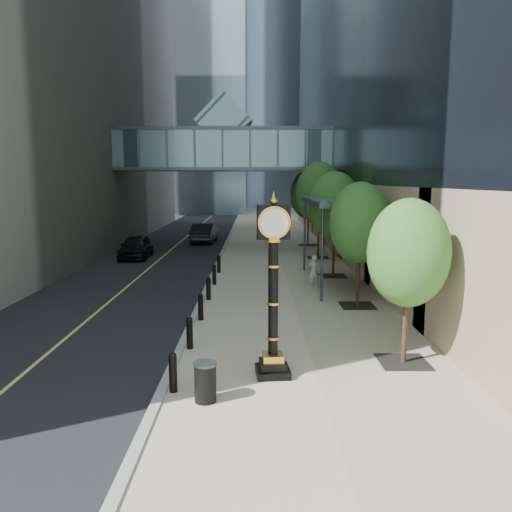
% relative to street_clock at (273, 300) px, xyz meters
% --- Properties ---
extents(ground, '(320.00, 320.00, 0.00)m').
position_rel_street_clock_xyz_m(ground, '(0.20, -2.06, -2.13)').
color(ground, gray).
rests_on(ground, ground).
extents(road, '(8.00, 180.00, 0.02)m').
position_rel_street_clock_xyz_m(road, '(-6.80, 37.94, -2.12)').
color(road, black).
rests_on(road, ground).
extents(sidewalk, '(8.00, 180.00, 0.06)m').
position_rel_street_clock_xyz_m(sidewalk, '(1.20, 37.94, -2.10)').
color(sidewalk, tan).
rests_on(sidewalk, ground).
extents(curb, '(0.25, 180.00, 0.07)m').
position_rel_street_clock_xyz_m(curb, '(-2.80, 37.94, -2.09)').
color(curb, gray).
rests_on(curb, ground).
extents(distant_tower_c, '(22.00, 22.00, 65.00)m').
position_rel_street_clock_xyz_m(distant_tower_c, '(-5.80, 117.94, 30.37)').
color(distant_tower_c, '#8B9EAF').
rests_on(distant_tower_c, ground).
extents(skywalk, '(17.00, 4.20, 5.80)m').
position_rel_street_clock_xyz_m(skywalk, '(-2.80, 25.94, 5.59)').
color(skywalk, slate).
rests_on(skywalk, ground).
extents(entrance_canopy, '(3.00, 8.00, 4.38)m').
position_rel_street_clock_xyz_m(entrance_canopy, '(3.68, 11.94, 2.06)').
color(entrance_canopy, '#383F44').
rests_on(entrance_canopy, ground).
extents(bollard_row, '(0.20, 16.20, 0.90)m').
position_rel_street_clock_xyz_m(bollard_row, '(-2.50, 6.94, -1.62)').
color(bollard_row, black).
rests_on(bollard_row, sidewalk).
extents(street_trees, '(3.11, 28.60, 6.40)m').
position_rel_street_clock_xyz_m(street_trees, '(3.80, 16.43, 1.82)').
color(street_trees, black).
rests_on(street_trees, sidewalk).
extents(street_clock, '(0.97, 0.97, 4.77)m').
position_rel_street_clock_xyz_m(street_clock, '(0.00, 0.00, 0.00)').
color(street_clock, black).
rests_on(street_clock, sidewalk).
extents(trash_bin, '(0.65, 0.65, 0.90)m').
position_rel_street_clock_xyz_m(trash_bin, '(-1.65, -1.59, -1.62)').
color(trash_bin, black).
rests_on(trash_bin, sidewalk).
extents(pedestrian, '(0.67, 0.54, 1.59)m').
position_rel_street_clock_xyz_m(pedestrian, '(2.39, 11.09, -1.27)').
color(pedestrian, '#B3B0A4').
rests_on(pedestrian, sidewalk).
extents(car_near, '(1.95, 4.58, 1.55)m').
position_rel_street_clock_xyz_m(car_near, '(-8.48, 20.59, -1.33)').
color(car_near, black).
rests_on(car_near, road).
extents(car_far, '(1.98, 5.05, 1.64)m').
position_rel_street_clock_xyz_m(car_far, '(-4.70, 29.06, -1.29)').
color(car_far, black).
rests_on(car_far, road).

